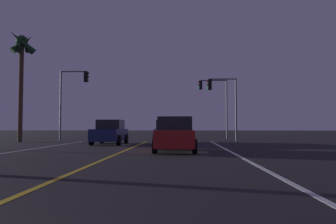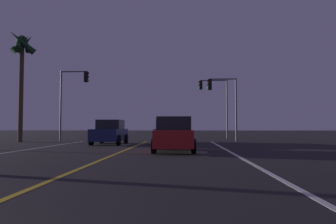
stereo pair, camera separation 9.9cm
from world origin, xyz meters
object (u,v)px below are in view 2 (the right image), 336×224
Objects in this scene: car_oncoming at (110,132)px; car_ahead_far at (168,132)px; car_lead_same_lane at (174,135)px; palm_tree_left_mid at (22,53)px; traffic_light_near_right at (222,95)px; traffic_light_far_right at (214,95)px; traffic_light_near_left at (73,90)px.

car_ahead_far is at bearing 114.17° from car_oncoming.
car_lead_same_lane is 0.48× the size of palm_tree_left_mid.
car_ahead_far is at bearing -5.09° from palm_tree_left_mid.
traffic_light_near_right is (4.36, 2.66, 3.04)m from car_ahead_far.
traffic_light_far_right reaches higher than car_oncoming.
traffic_light_near_left reaches higher than car_lead_same_lane.
car_oncoming is 0.82× the size of traffic_light_near_right.
car_lead_same_lane is at bearing 71.11° from traffic_light_near_right.
palm_tree_left_mid reaches higher than car_lead_same_lane.
traffic_light_near_left is at bearing 23.31° from palm_tree_left_mid.
car_ahead_far is 5.94m from traffic_light_near_right.
palm_tree_left_mid is (-16.08, -7.10, 2.82)m from traffic_light_far_right.
traffic_light_far_right is 0.66× the size of palm_tree_left_mid.
car_ahead_far is at bearing 5.04° from car_lead_same_lane.
traffic_light_near_left is (-12.52, 0.00, 0.49)m from traffic_light_near_right.
traffic_light_far_right is (-0.16, 5.50, 0.49)m from traffic_light_near_right.
car_ahead_far is 0.72× the size of traffic_light_near_left.
palm_tree_left_mid is at bearing -156.69° from traffic_light_near_left.
traffic_light_far_right is at bearing 23.98° from traffic_light_near_left.
car_oncoming is at bearing -19.75° from palm_tree_left_mid.
car_oncoming is 0.73× the size of traffic_light_far_right.
car_oncoming is 0.48× the size of palm_tree_left_mid.
car_ahead_far is 13.51m from palm_tree_left_mid.
car_ahead_far is at bearing 62.76° from traffic_light_far_right.
traffic_light_near_left is at bearing 71.93° from car_ahead_far.
car_ahead_far is (-0.71, 8.01, 0.00)m from car_lead_same_lane.
car_oncoming is at bearing 50.59° from traffic_light_far_right.
palm_tree_left_mid reaches higher than car_ahead_far.
car_lead_same_lane is at bearing 36.92° from car_oncoming.
traffic_light_near_left is 0.66× the size of palm_tree_left_mid.
traffic_light_near_right is 0.88× the size of traffic_light_far_right.
traffic_light_near_right is at bearing 5.64° from palm_tree_left_mid.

